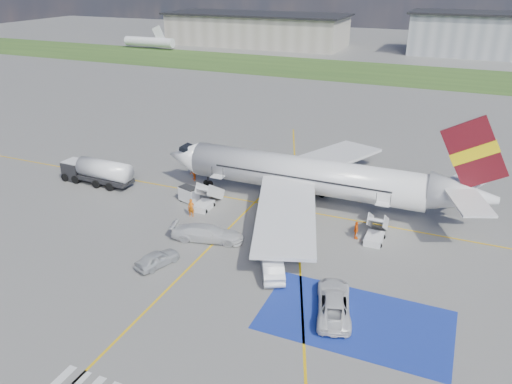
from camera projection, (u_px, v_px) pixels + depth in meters
ground at (254, 265)px, 44.11m from camera, size 400.00×400.00×0.00m
grass_strip at (405, 75)px, 123.91m from camera, size 400.00×30.00×0.01m
taxiway_line_main at (297, 210)px, 54.19m from camera, size 120.00×0.20×0.01m
taxiway_line_cross at (140, 317)px, 37.50m from camera, size 0.20×60.00×0.01m
taxiway_line_diag at (297, 210)px, 54.19m from camera, size 20.71×56.45×0.01m
staging_box at (355, 320)px, 37.17m from camera, size 14.00×8.00×0.01m
terminal_west at (256, 30)px, 170.97m from camera, size 60.00×22.00×10.00m
terminal_centre at (495, 36)px, 147.91m from camera, size 48.00×18.00×12.00m
airliner at (317, 177)px, 53.95m from camera, size 36.81×32.95×11.92m
airstairs_fwd at (205, 202)px, 54.57m from camera, size 1.90×5.20×3.60m
airstairs_aft at (375, 234)px, 47.94m from camera, size 1.90×5.20×3.60m
fuel_tanker at (98, 173)px, 60.33m from camera, size 9.45×2.93×3.19m
gpu_cart at (189, 195)px, 55.81m from camera, size 2.45×1.94×1.79m
car_silver_a at (157, 259)px, 43.75m from camera, size 2.96×4.43×1.40m
car_silver_b at (272, 266)px, 42.38m from camera, size 3.86×5.33×1.67m
van_white_a at (334, 300)px, 37.80m from camera, size 3.79×5.79×2.00m
van_white_b at (207, 231)px, 47.75m from camera, size 5.60×3.21×2.06m
crew_fwd at (191, 208)px, 52.43m from camera, size 0.80×0.62×1.97m
crew_nose at (193, 173)px, 61.40m from camera, size 1.20×1.19×1.95m
crew_aft at (356, 230)px, 48.10m from camera, size 0.72×1.15×1.82m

